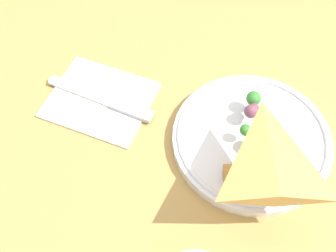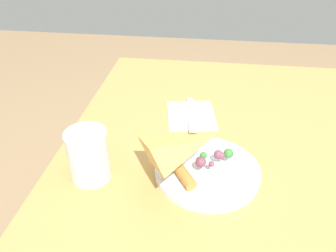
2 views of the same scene
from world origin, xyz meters
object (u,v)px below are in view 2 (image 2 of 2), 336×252
Objects in this scene: napkin_folded at (191,115)px; butter_knife at (191,115)px; plate_pizza at (207,169)px; dining_table at (232,192)px; milk_glass at (89,157)px.

butter_knife reaches higher than napkin_folded.
plate_pizza is at bearing -174.04° from butter_knife.
plate_pizza is at bearing 132.40° from dining_table.
butter_knife is (0.22, 0.05, -0.01)m from plate_pizza.
napkin_folded is 0.94× the size of butter_knife.
dining_table is 0.23m from napkin_folded.
napkin_folded is (0.17, 0.12, 0.11)m from dining_table.
napkin_folded is at bearing 34.66° from dining_table.
dining_table is 0.36m from milk_glass.
dining_table is at bearing -145.34° from napkin_folded.
milk_glass is at bearing 99.11° from plate_pizza.
dining_table is at bearing -72.14° from milk_glass.
plate_pizza is 1.24× the size of butter_knife.
plate_pizza reaches higher than napkin_folded.
milk_glass reaches higher than napkin_folded.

